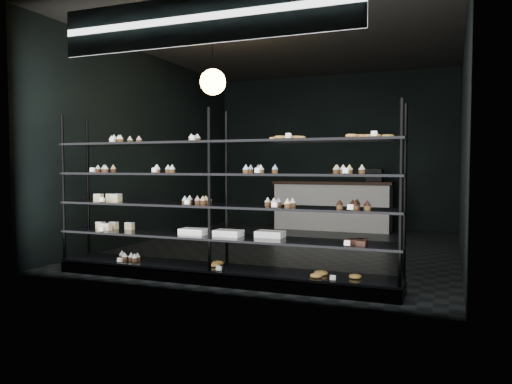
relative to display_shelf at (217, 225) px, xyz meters
The scene contains 5 objects.
room 2.64m from the display_shelf, 88.60° to the left, with size 5.01×6.01×3.20m.
display_shelf is the anchor object (origin of this frame).
signage 2.17m from the display_shelf, 82.83° to the right, with size 3.30×0.05×0.50m.
pendant_lamp 2.33m from the display_shelf, 117.77° to the left, with size 0.36×0.36×0.91m.
service_counter 4.96m from the display_shelf, 87.56° to the left, with size 2.38×0.65×1.23m.
Camera 1 is at (2.36, -7.43, 1.29)m, focal length 35.00 mm.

